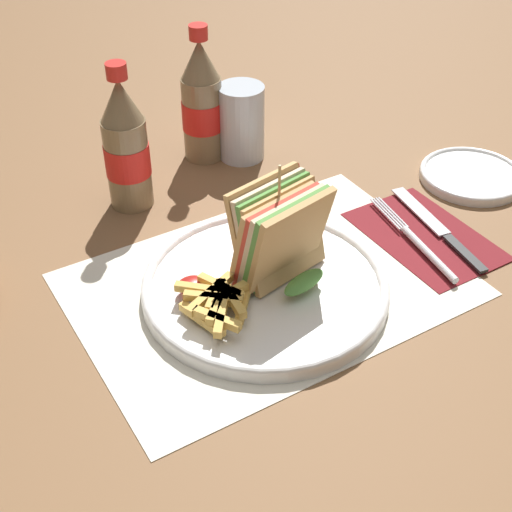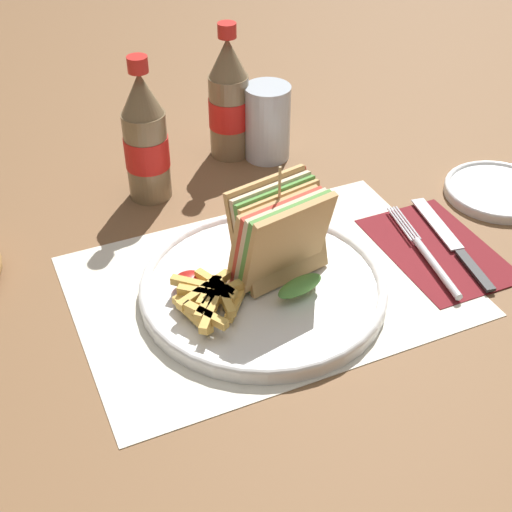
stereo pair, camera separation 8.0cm
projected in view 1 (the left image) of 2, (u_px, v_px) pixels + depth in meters
The scene contains 13 objects.
ground_plane at pixel (245, 282), 0.83m from camera, with size 4.00×4.00×0.00m, color brown.
placemat at pixel (268, 284), 0.82m from camera, with size 0.44×0.31×0.00m.
plate_main at pixel (265, 286), 0.81m from camera, with size 0.28×0.28×0.02m.
club_sandwich at pixel (279, 234), 0.78m from camera, with size 0.12×0.11×0.14m.
fries_pile at pixel (219, 301), 0.75m from camera, with size 0.08×0.10×0.02m.
ketchup_blob at pixel (194, 287), 0.78m from camera, with size 0.03×0.03×0.01m.
napkin at pixel (425, 236), 0.90m from camera, with size 0.12×0.19×0.00m.
fork at pixel (420, 245), 0.87m from camera, with size 0.04×0.18×0.01m.
knife at pixel (439, 229), 0.90m from camera, with size 0.04×0.19×0.00m.
coke_bottle_near at pixel (126, 147), 0.91m from camera, with size 0.06×0.06×0.20m.
coke_bottle_far at pixel (202, 103), 1.01m from camera, with size 0.06×0.06×0.20m.
glass_near at pixel (241, 122), 1.02m from camera, with size 0.07×0.07×0.11m.
side_saucer at pixel (472, 175), 1.00m from camera, with size 0.14×0.14×0.01m.
Camera 1 is at (-0.32, -0.55, 0.53)m, focal length 50.00 mm.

